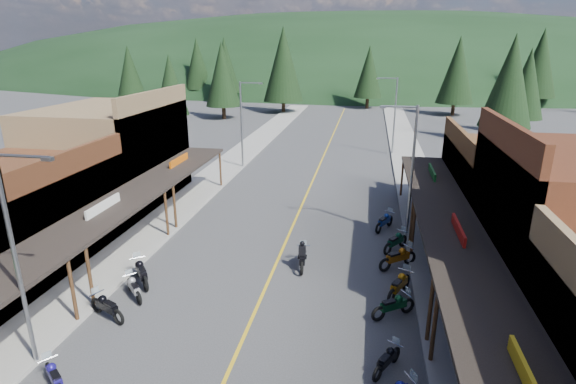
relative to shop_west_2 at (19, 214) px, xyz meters
The scene contains 36 objects.
ground 14.09m from the shop_west_2, ahead, with size 220.00×220.00×0.00m, color #38383A.
centerline 23.03m from the shop_west_2, 53.07° to the left, with size 0.15×90.00×0.01m, color gold.
sidewalk_west 19.14m from the shop_west_2, 74.56° to the left, with size 3.40×94.00×0.15m, color gray.
sidewalk_east 29.07m from the shop_west_2, 39.18° to the left, with size 3.40×94.00×0.15m, color gray.
shop_west_2 is the anchor object (origin of this frame).
shop_west_3 9.65m from the shop_west_2, 90.18° to the left, with size 10.90×10.20×8.20m.
shop_east_3 29.13m from the shop_west_2, 19.24° to the left, with size 10.90×10.20×6.20m.
streetlight_0 10.45m from the shop_west_2, 48.55° to the right, with size 2.16×0.18×8.00m.
streetlight_1 21.50m from the shop_west_2, 71.48° to the left, with size 2.16×0.18×8.00m.
streetlight_2 21.73m from the shop_west_2, 16.92° to the left, with size 2.16×0.18×8.00m.
streetlight_3 35.12m from the shop_west_2, 53.81° to the left, with size 2.16×0.18×8.00m.
ridge_hill 134.03m from the shop_west_2, 84.11° to the left, with size 310.00×140.00×60.00m, color black.
pine_0 65.88m from the shop_west_2, 113.52° to the left, with size 5.04×5.04×11.00m.
pine_1 69.22m from the shop_west_2, 98.53° to the left, with size 5.88×5.88×12.50m.
pine_2 56.69m from the shop_west_2, 86.19° to the left, with size 6.72×6.72×14.00m.
pine_3 66.82m from the shop_west_2, 74.57° to the left, with size 5.04×5.04×11.00m.
pine_4 66.55m from the shop_west_2, 61.42° to the left, with size 5.88×5.88×12.50m.
pine_5 85.16m from the shop_west_2, 55.81° to the left, with size 6.72×6.72×14.00m.
pine_7 76.65m from the shop_west_2, 103.80° to the left, with size 5.88×5.88×12.50m.
pine_8 39.33m from the shop_west_2, 102.15° to the left, with size 4.48×4.48×10.00m.
pine_9 57.58m from the shop_west_2, 48.91° to the left, with size 4.93×4.93×10.80m.
pine_10 48.67m from the shop_west_2, 95.02° to the left, with size 5.38×5.38×11.60m.
pine_11 49.79m from the shop_west_2, 47.08° to the left, with size 5.82×5.82×12.40m.
bike_west_5 12.17m from the shop_west_2, 46.76° to the right, with size 0.64×1.93×1.10m, color navy, non-canonical shape.
bike_west_6 9.17m from the shop_west_2, 31.11° to the right, with size 0.73×2.18×1.25m, color black, non-canonical shape.
bike_west_7 8.71m from the shop_west_2, 19.87° to the right, with size 0.67×2.00×1.14m, color #ACABB0, non-canonical shape.
bike_west_8 8.08m from the shop_west_2, 11.87° to the right, with size 0.78×2.35×1.34m, color black, non-canonical shape.
bike_east_6 20.30m from the shop_west_2, 16.83° to the right, with size 0.62×1.85×1.06m, color black, non-canonical shape.
bike_east_7 19.94m from the shop_west_2, ahead, with size 0.71×2.13×1.22m, color #0B3A1C, non-canonical shape.
bike_east_8 20.13m from the shop_west_2, ahead, with size 0.77×2.30×1.31m, color #A6660B, non-canonical shape.
bike_east_9 20.33m from the shop_west_2, ahead, with size 0.78×2.33×1.33m, color #A1550B, non-canonical shape.
bike_east_10 20.66m from the shop_west_2, 12.23° to the left, with size 0.73×2.20×1.26m, color #0C3D26, non-canonical shape.
bike_east_11 20.98m from the shop_west_2, 20.63° to the left, with size 0.72×2.17×1.24m, color navy, non-canonical shape.
rider_on_bike 15.40m from the shop_west_2, ahead, with size 0.90×2.19×1.63m.
pedestrian_east_a 22.51m from the shop_west_2, 12.05° to the right, with size 0.62×0.41×1.71m, color #271F2F.
pedestrian_east_b 25.24m from the shop_west_2, 29.28° to the left, with size 0.90×0.52×1.86m, color brown.
Camera 1 is at (4.47, -17.89, 11.21)m, focal length 28.00 mm.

